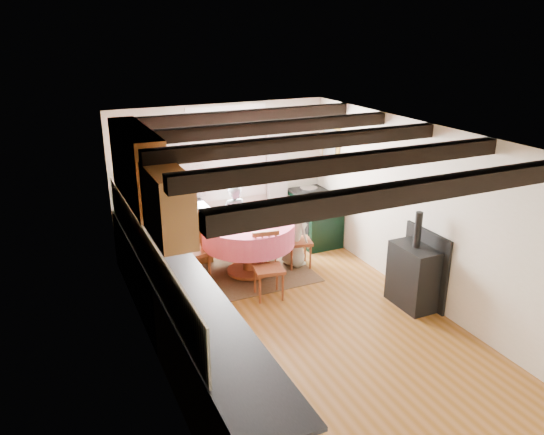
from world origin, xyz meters
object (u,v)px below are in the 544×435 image
dining_table (248,248)px  cup (274,222)px  cast_iron_stove (415,260)px  chair_right (299,239)px  chair_near (269,267)px  aga_range (314,217)px  child_far (234,220)px  chair_left (192,249)px  child_right (295,233)px

dining_table → cup: bearing=-38.7°
dining_table → cast_iron_stove: size_ratio=1.04×
dining_table → cast_iron_stove: 2.43m
chair_right → cup: bearing=121.1°
chair_near → cup: (0.33, 0.55, 0.42)m
aga_range → child_far: bearing=176.1°
cast_iron_stove → child_far: bearing=120.6°
aga_range → cast_iron_stove: cast_iron_stove is taller
child_far → cup: 1.10m
chair_near → chair_left: bearing=142.5°
dining_table → cast_iron_stove: cast_iron_stove is taller
aga_range → cast_iron_stove: 2.51m
chair_right → cast_iron_stove: bearing=-141.7°
chair_right → child_far: size_ratio=0.77×
aga_range → chair_right: bearing=-132.1°
cast_iron_stove → child_right: cast_iron_stove is taller
child_right → child_far: bearing=22.9°
child_far → chair_left: bearing=34.3°
chair_left → dining_table: bearing=73.1°
chair_left → child_right: (1.60, -0.11, 0.02)m
child_right → cast_iron_stove: bearing=-171.5°
cast_iron_stove → child_far: (-1.53, 2.59, -0.08)m
chair_near → cast_iron_stove: (1.64, -1.00, 0.20)m
aga_range → child_right: size_ratio=0.90×
dining_table → chair_near: (-0.03, -0.79, 0.05)m
cast_iron_stove → chair_right: bearing=115.3°
aga_range → dining_table: bearing=-155.1°
chair_right → child_far: (-0.72, 0.87, 0.13)m
chair_left → child_right: child_right is taller
chair_right → dining_table: bearing=97.7°
chair_near → cast_iron_stove: cast_iron_stove is taller
chair_near → chair_left: size_ratio=0.89×
child_far → cup: child_far is taller
dining_table → child_right: bearing=-1.2°
chair_right → aga_range: chair_right is taller
chair_left → aga_range: (2.34, 0.61, -0.07)m
chair_near → chair_right: size_ratio=1.02×
cast_iron_stove → chair_near: bearing=148.6°
cup → chair_right: bearing=18.0°
chair_left → cast_iron_stove: bearing=41.7°
chair_right → child_right: 0.12m
chair_right → cast_iron_stove: (0.81, -1.72, 0.21)m
chair_left → aga_range: 2.42m
chair_near → cast_iron_stove: 1.94m
chair_right → cast_iron_stove: 1.91m
cast_iron_stove → child_right: 1.98m
child_right → cup: 0.62m
chair_right → aga_range: (0.70, 0.78, -0.00)m
child_right → cup: size_ratio=10.55×
dining_table → cast_iron_stove: bearing=-48.0°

